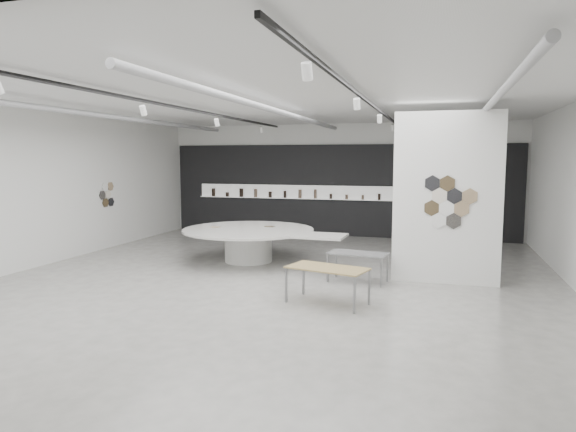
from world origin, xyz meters
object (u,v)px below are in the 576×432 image
(partition_column, at_px, (447,198))
(sample_table_wood, at_px, (327,270))
(display_island, at_px, (251,240))
(sample_table_stone, at_px, (358,255))
(kitchen_counter, at_px, (425,225))

(partition_column, bearing_deg, sample_table_wood, -131.51)
(display_island, height_order, sample_table_stone, display_island)
(display_island, relative_size, sample_table_wood, 2.76)
(partition_column, distance_m, sample_table_stone, 2.22)
(display_island, relative_size, sample_table_stone, 3.31)
(display_island, xyz_separation_m, sample_table_stone, (2.96, -1.40, 0.02))
(partition_column, xyz_separation_m, sample_table_wood, (-2.05, -2.32, -1.18))
(partition_column, height_order, sample_table_wood, partition_column)
(sample_table_stone, bearing_deg, sample_table_wood, -98.65)
(partition_column, distance_m, kitchen_counter, 5.69)
(sample_table_wood, bearing_deg, display_island, 130.01)
(sample_table_wood, bearing_deg, kitchen_counter, 79.30)
(sample_table_stone, bearing_deg, display_island, 154.72)
(display_island, bearing_deg, kitchen_counter, 49.55)
(sample_table_wood, bearing_deg, partition_column, 48.49)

